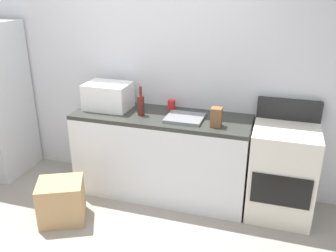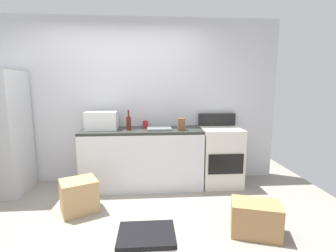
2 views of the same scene
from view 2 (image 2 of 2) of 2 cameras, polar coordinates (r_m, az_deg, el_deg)
The scene contains 11 objects.
ground_plane at distance 2.95m, azimuth -12.77°, elevation -22.55°, with size 6.00×6.00×0.00m, color gray.
wall_back at distance 4.06m, azimuth -10.25°, elevation 5.63°, with size 5.00×0.10×2.60m, color silver.
kitchen_counter at distance 3.84m, azimuth -5.93°, elevation -7.37°, with size 1.80×0.60×0.90m.
stove_oven at distance 4.00m, azimuth 11.96°, elevation -6.64°, with size 0.60×0.61×1.10m.
microwave at distance 3.83m, azimuth -15.02°, elevation 1.26°, with size 0.46×0.34×0.27m, color white.
sink_basin at distance 3.69m, azimuth -2.05°, elevation -0.59°, with size 0.36×0.32×0.03m, color slate.
wine_bottle at distance 3.68m, azimuth -9.11°, elevation 0.76°, with size 0.07×0.07×0.30m.
coffee_mug at distance 3.93m, azimuth -5.25°, elevation 0.49°, with size 0.08×0.08×0.10m, color red.
knife_block at distance 3.63m, azimuth 3.09°, elevation 0.42°, with size 0.10×0.10×0.18m, color brown.
cardboard_box_medium at distance 2.90m, azimuth 19.60°, elevation -19.50°, with size 0.49×0.32×0.35m, color #A37A4C.
cardboard_box_small at distance 3.35m, azimuth -19.88°, elevation -14.96°, with size 0.42×0.36×0.41m, color tan.
Camera 2 is at (0.42, -2.48, 1.54)m, focal length 26.33 mm.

